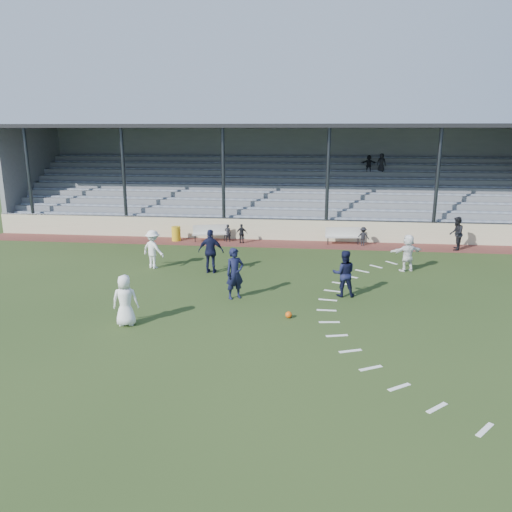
{
  "coord_description": "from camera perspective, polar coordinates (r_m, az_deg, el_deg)",
  "views": [
    {
      "loc": [
        2.32,
        -17.04,
        6.3
      ],
      "look_at": [
        0.0,
        2.5,
        1.3
      ],
      "focal_mm": 35.0,
      "sensor_mm": 36.0,
      "label": 1
    }
  ],
  "objects": [
    {
      "name": "ground",
      "position": [
        18.32,
        -0.93,
        -5.87
      ],
      "size": [
        90.0,
        90.0,
        0.0
      ],
      "primitive_type": "plane",
      "color": "#283C18",
      "rests_on": "ground"
    },
    {
      "name": "cinder_track",
      "position": [
        28.35,
        1.91,
        1.43
      ],
      "size": [
        34.0,
        2.0,
        0.02
      ],
      "primitive_type": "cube",
      "color": "#5D2A25",
      "rests_on": "ground"
    },
    {
      "name": "retaining_wall",
      "position": [
        29.25,
        2.1,
        3.01
      ],
      "size": [
        34.0,
        0.18,
        1.2
      ],
      "primitive_type": "cube",
      "color": "beige",
      "rests_on": "ground"
    },
    {
      "name": "bench_left",
      "position": [
        28.93,
        -5.26,
        2.8
      ],
      "size": [
        2.03,
        0.97,
        0.95
      ],
      "rotation": [
        0.0,
        0.0,
        0.27
      ],
      "color": "beige",
      "rests_on": "cinder_track"
    },
    {
      "name": "bench_right",
      "position": [
        28.48,
        9.93,
        2.47
      ],
      "size": [
        2.04,
        0.71,
        0.95
      ],
      "rotation": [
        0.0,
        0.0,
        0.13
      ],
      "color": "beige",
      "rests_on": "cinder_track"
    },
    {
      "name": "trash_bin",
      "position": [
        29.33,
        -9.11,
        2.54
      ],
      "size": [
        0.52,
        0.52,
        0.83
      ],
      "primitive_type": "cylinder",
      "color": "gold",
      "rests_on": "cinder_track"
    },
    {
      "name": "football",
      "position": [
        17.31,
        3.75,
        -6.72
      ],
      "size": [
        0.23,
        0.23,
        0.23
      ],
      "primitive_type": "sphere",
      "color": "#EA570D",
      "rests_on": "ground"
    },
    {
      "name": "player_white_lead",
      "position": [
        16.97,
        -14.72,
        -4.92
      ],
      "size": [
        0.93,
        0.69,
        1.72
      ],
      "primitive_type": "imported",
      "rotation": [
        0.0,
        0.0,
        3.32
      ],
      "color": "white",
      "rests_on": "ground"
    },
    {
      "name": "player_navy_lead",
      "position": [
        18.98,
        -2.43,
        -2.01
      ],
      "size": [
        0.86,
        0.8,
        1.98
      ],
      "primitive_type": "imported",
      "rotation": [
        0.0,
        0.0,
        0.59
      ],
      "color": "black",
      "rests_on": "ground"
    },
    {
      "name": "player_navy_mid",
      "position": [
        19.54,
        10.01,
        -1.98
      ],
      "size": [
        0.94,
        0.76,
        1.82
      ],
      "primitive_type": "imported",
      "rotation": [
        0.0,
        0.0,
        3.22
      ],
      "color": "black",
      "rests_on": "ground"
    },
    {
      "name": "player_white_wing",
      "position": [
        23.66,
        -11.68,
        0.77
      ],
      "size": [
        1.33,
        1.09,
        1.8
      ],
      "primitive_type": "imported",
      "rotation": [
        0.0,
        0.0,
        2.72
      ],
      "color": "white",
      "rests_on": "ground"
    },
    {
      "name": "player_navy_wing",
      "position": [
        22.47,
        -5.17,
        0.54
      ],
      "size": [
        1.18,
        0.52,
        1.99
      ],
      "primitive_type": "imported",
      "rotation": [
        0.0,
        0.0,
        3.11
      ],
      "color": "black",
      "rests_on": "ground"
    },
    {
      "name": "player_white_back",
      "position": [
        23.73,
        16.94,
        0.36
      ],
      "size": [
        1.65,
        1.07,
        1.71
      ],
      "primitive_type": "imported",
      "rotation": [
        0.0,
        0.0,
        3.53
      ],
      "color": "white",
      "rests_on": "ground"
    },
    {
      "name": "official",
      "position": [
        28.69,
        21.91,
        2.41
      ],
      "size": [
        0.92,
        1.04,
        1.79
      ],
      "primitive_type": "imported",
      "rotation": [
        0.0,
        0.0,
        4.39
      ],
      "color": "black",
      "rests_on": "cinder_track"
    },
    {
      "name": "sub_left_near",
      "position": [
        28.75,
        -3.24,
        2.65
      ],
      "size": [
        0.39,
        0.27,
        1.01
      ],
      "primitive_type": "imported",
      "rotation": [
        0.0,
        0.0,
        3.06
      ],
      "color": "black",
      "rests_on": "cinder_track"
    },
    {
      "name": "sub_left_far",
      "position": [
        28.33,
        -1.64,
        2.58
      ],
      "size": [
        0.66,
        0.3,
        1.1
      ],
      "primitive_type": "imported",
      "rotation": [
        0.0,
        0.0,
        3.2
      ],
      "color": "black",
      "rests_on": "cinder_track"
    },
    {
      "name": "sub_right",
      "position": [
        28.36,
        12.14,
        2.22
      ],
      "size": [
        0.73,
        0.5,
        1.04
      ],
      "primitive_type": "imported",
      "rotation": [
        0.0,
        0.0,
        2.96
      ],
      "color": "black",
      "rests_on": "cinder_track"
    },
    {
      "name": "grandstand",
      "position": [
        33.63,
        2.8,
        7.25
      ],
      "size": [
        34.6,
        9.0,
        6.61
      ],
      "color": "gray",
      "rests_on": "ground"
    },
    {
      "name": "penalty_arc",
      "position": [
        18.26,
        12.08,
        -6.25
      ],
      "size": [
        3.89,
        14.63,
        0.01
      ],
      "color": "white",
      "rests_on": "ground"
    }
  ]
}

